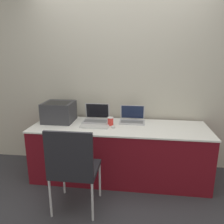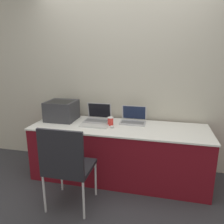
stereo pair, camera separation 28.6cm
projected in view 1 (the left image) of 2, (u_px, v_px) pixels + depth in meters
name	position (u px, v px, depth m)	size (l,w,h in m)	color
ground_plane	(116.00, 191.00, 2.71)	(14.00, 14.00, 0.00)	#333338
wall_back	(123.00, 79.00, 3.15)	(8.00, 0.05, 2.60)	#B7B2A3
table	(119.00, 152.00, 2.97)	(2.31, 0.74, 0.73)	maroon
printer	(59.00, 111.00, 3.04)	(0.40, 0.38, 0.28)	#333338
laptop_left	(96.00, 117.00, 3.07)	(0.35, 0.28, 0.24)	#B7B7BC
laptop_right	(132.00, 118.00, 3.04)	(0.35, 0.27, 0.22)	#B7B7BC
external_keyboard	(94.00, 127.00, 2.83)	(0.38, 0.14, 0.02)	silver
coffee_cup	(111.00, 121.00, 2.90)	(0.08, 0.08, 0.11)	red
mouse	(113.00, 127.00, 2.80)	(0.06, 0.05, 0.03)	silver
chair	(73.00, 165.00, 2.23)	(0.48, 0.44, 0.95)	black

